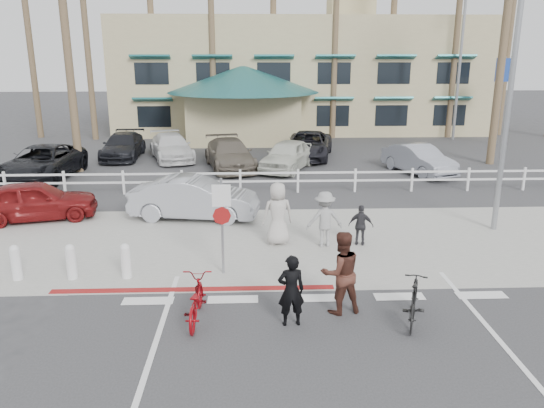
{
  "coord_description": "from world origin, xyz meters",
  "views": [
    {
      "loc": [
        -1.51,
        -10.89,
        5.68
      ],
      "look_at": [
        -0.95,
        3.61,
        1.5
      ],
      "focal_mm": 35.0,
      "sensor_mm": 36.0,
      "label": 1
    }
  ],
  "objects_px": {
    "bike_black": "(414,301)",
    "car_white_sedan": "(194,198)",
    "bike_red": "(195,300)",
    "car_red_compact": "(35,200)",
    "sign_post": "(222,221)"
  },
  "relations": [
    {
      "from": "car_red_compact",
      "to": "sign_post",
      "type": "bearing_deg",
      "value": -140.04
    },
    {
      "from": "bike_red",
      "to": "car_red_compact",
      "type": "bearing_deg",
      "value": -48.35
    },
    {
      "from": "sign_post",
      "to": "bike_black",
      "type": "xyz_separation_m",
      "value": [
        4.25,
        -2.84,
        -0.94
      ]
    },
    {
      "from": "bike_red",
      "to": "car_white_sedan",
      "type": "xyz_separation_m",
      "value": [
        -0.77,
        7.46,
        0.25
      ]
    },
    {
      "from": "car_white_sedan",
      "to": "car_red_compact",
      "type": "height_order",
      "value": "car_white_sedan"
    },
    {
      "from": "sign_post",
      "to": "bike_black",
      "type": "relative_size",
      "value": 1.71
    },
    {
      "from": "bike_red",
      "to": "car_white_sedan",
      "type": "distance_m",
      "value": 7.51
    },
    {
      "from": "bike_black",
      "to": "car_red_compact",
      "type": "height_order",
      "value": "car_red_compact"
    },
    {
      "from": "bike_black",
      "to": "car_red_compact",
      "type": "bearing_deg",
      "value": -15.45
    },
    {
      "from": "bike_red",
      "to": "car_white_sedan",
      "type": "bearing_deg",
      "value": -82.39
    },
    {
      "from": "bike_red",
      "to": "car_red_compact",
      "type": "xyz_separation_m",
      "value": [
        -6.29,
        7.51,
        0.22
      ]
    },
    {
      "from": "bike_black",
      "to": "car_white_sedan",
      "type": "xyz_separation_m",
      "value": [
        -5.49,
        7.75,
        0.22
      ]
    },
    {
      "from": "bike_red",
      "to": "bike_black",
      "type": "relative_size",
      "value": 1.08
    },
    {
      "from": "bike_red",
      "to": "bike_black",
      "type": "distance_m",
      "value": 4.73
    },
    {
      "from": "car_white_sedan",
      "to": "bike_black",
      "type": "bearing_deg",
      "value": -136.25
    }
  ]
}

